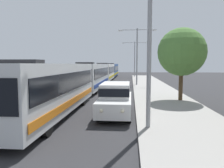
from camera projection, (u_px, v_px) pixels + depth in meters
bus_lead at (52, 87)px, 12.45m from camera, size 2.58×11.73×3.21m
bus_second_in_line at (92, 75)px, 25.09m from camera, size 2.58×12.19×3.21m
bus_middle at (105, 72)px, 37.68m from camera, size 2.58×11.24×3.21m
bus_fourth_in_line at (111, 70)px, 49.95m from camera, size 2.58×12.04×3.21m
white_suv at (116, 98)px, 12.64m from camera, size 1.86×4.99×1.90m
streetlamp_near at (150, 12)px, 9.33m from camera, size 5.76×0.28×8.41m
streetlamp_mid at (137, 51)px, 29.35m from camera, size 5.18×0.28×7.75m
streetlamp_far at (135, 55)px, 49.32m from camera, size 5.91×0.28×8.02m
roadside_tree at (182, 52)px, 16.78m from camera, size 3.78×3.78×5.72m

